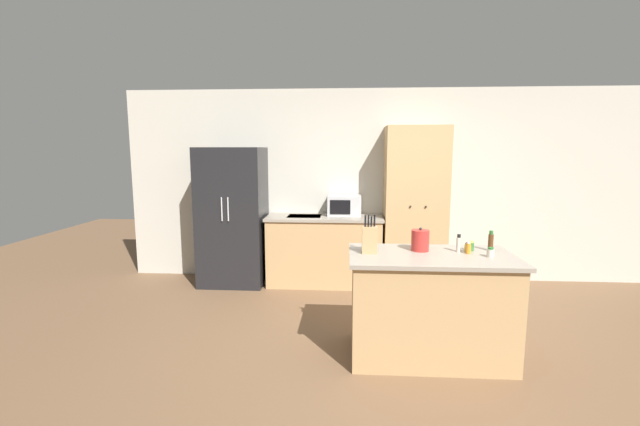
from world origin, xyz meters
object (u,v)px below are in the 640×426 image
at_px(microwave, 344,205).
at_px(knife_block, 370,239).
at_px(spice_bottle_amber_oil, 459,244).
at_px(spice_bottle_orange_cap, 468,248).
at_px(pantry_cabinet, 415,207).
at_px(kettle, 420,240).
at_px(refrigerator, 233,216).
at_px(spice_bottle_green_herb, 491,241).
at_px(spice_bottle_tall_dark, 490,253).
at_px(spice_bottle_pale_salt, 468,248).
at_px(spice_bottle_short_red, 471,246).

bearing_deg(microwave, knife_block, -83.47).
bearing_deg(spice_bottle_amber_oil, spice_bottle_orange_cap, 2.44).
height_order(pantry_cabinet, kettle, pantry_cabinet).
distance_m(refrigerator, spice_bottle_green_herb, 3.30).
xyz_separation_m(spice_bottle_tall_dark, spice_bottle_pale_salt, (-0.15, 0.10, 0.01)).
xyz_separation_m(spice_bottle_green_herb, spice_bottle_orange_cap, (-0.21, -0.06, -0.05)).
height_order(refrigerator, spice_bottle_tall_dark, refrigerator).
bearing_deg(refrigerator, spice_bottle_pale_salt, -36.58).
height_order(pantry_cabinet, spice_bottle_short_red, pantry_cabinet).
relative_size(spice_bottle_amber_oil, kettle, 0.74).
height_order(pantry_cabinet, microwave, pantry_cabinet).
relative_size(microwave, spice_bottle_amber_oil, 2.85).
xyz_separation_m(refrigerator, spice_bottle_amber_oil, (2.50, -1.83, 0.07)).
distance_m(spice_bottle_orange_cap, kettle, 0.41).
distance_m(refrigerator, kettle, 2.83).
distance_m(microwave, spice_bottle_pale_salt, 2.31).
height_order(spice_bottle_tall_dark, spice_bottle_green_herb, spice_bottle_green_herb).
bearing_deg(spice_bottle_amber_oil, spice_bottle_tall_dark, -38.16).
bearing_deg(microwave, refrigerator, -174.42).
xyz_separation_m(spice_bottle_short_red, kettle, (-0.45, -0.04, 0.05)).
bearing_deg(refrigerator, pantry_cabinet, 1.97).
relative_size(pantry_cabinet, spice_bottle_orange_cap, 26.02).
bearing_deg(spice_bottle_green_herb, spice_bottle_orange_cap, -163.93).
xyz_separation_m(spice_bottle_tall_dark, spice_bottle_amber_oil, (-0.22, 0.17, 0.03)).
xyz_separation_m(knife_block, spice_bottle_orange_cap, (0.85, 0.11, -0.09)).
relative_size(knife_block, spice_bottle_short_red, 3.95).
distance_m(refrigerator, spice_bottle_tall_dark, 3.37).
bearing_deg(spice_bottle_tall_dark, spice_bottle_pale_salt, 145.35).
bearing_deg(refrigerator, spice_bottle_orange_cap, -35.41).
bearing_deg(knife_block, microwave, 96.53).
height_order(spice_bottle_amber_oil, spice_bottle_green_herb, spice_bottle_green_herb).
relative_size(pantry_cabinet, spice_bottle_amber_oil, 13.51).
bearing_deg(pantry_cabinet, refrigerator, -178.03).
distance_m(spice_bottle_pale_salt, spice_bottle_orange_cap, 0.07).
bearing_deg(spice_bottle_short_red, spice_bottle_green_herb, 0.74).
xyz_separation_m(knife_block, spice_bottle_tall_dark, (0.99, -0.07, -0.08)).
height_order(microwave, kettle, microwave).
height_order(refrigerator, spice_bottle_short_red, refrigerator).
bearing_deg(spice_bottle_orange_cap, kettle, 177.42).
xyz_separation_m(spice_bottle_amber_oil, spice_bottle_pale_salt, (0.07, -0.07, -0.02)).
bearing_deg(spice_bottle_tall_dark, spice_bottle_green_herb, 72.41).
bearing_deg(spice_bottle_amber_oil, knife_block, -172.42).
xyz_separation_m(microwave, kettle, (0.69, -1.96, -0.05)).
relative_size(microwave, spice_bottle_short_red, 5.19).
bearing_deg(microwave, pantry_cabinet, -3.83).
relative_size(spice_bottle_tall_dark, spice_bottle_short_red, 0.96).
xyz_separation_m(spice_bottle_amber_oil, spice_bottle_orange_cap, (0.08, 0.00, -0.03)).
relative_size(knife_block, spice_bottle_amber_oil, 2.17).
height_order(spice_bottle_amber_oil, spice_bottle_orange_cap, spice_bottle_amber_oil).
relative_size(spice_bottle_short_red, spice_bottle_pale_salt, 0.77).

